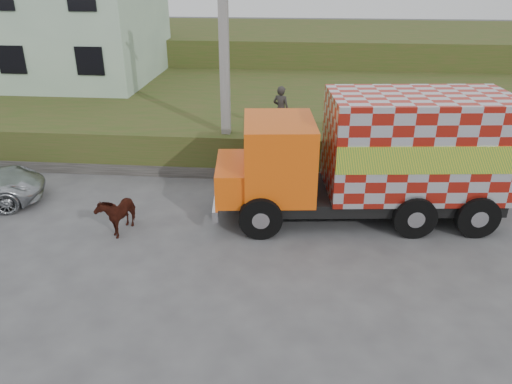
# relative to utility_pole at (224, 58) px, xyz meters

# --- Properties ---
(ground) EXTENTS (120.00, 120.00, 0.00)m
(ground) POSITION_rel_utility_pole_xyz_m (1.00, -4.60, -4.08)
(ground) COLOR #474749
(ground) RESTS_ON ground
(embankment) EXTENTS (40.00, 12.00, 1.50)m
(embankment) POSITION_rel_utility_pole_xyz_m (1.00, 5.40, -3.33)
(embankment) COLOR #334D19
(embankment) RESTS_ON ground
(embankment_far) EXTENTS (40.00, 12.00, 3.00)m
(embankment_far) POSITION_rel_utility_pole_xyz_m (1.00, 17.40, -2.58)
(embankment_far) COLOR #334D19
(embankment_far) RESTS_ON ground
(retaining_strip) EXTENTS (16.00, 0.50, 0.40)m
(retaining_strip) POSITION_rel_utility_pole_xyz_m (-1.00, -0.40, -3.88)
(retaining_strip) COLOR #595651
(retaining_strip) RESTS_ON ground
(building) EXTENTS (10.00, 8.00, 6.00)m
(building) POSITION_rel_utility_pole_xyz_m (-10.00, 8.40, 0.42)
(building) COLOR #B4D3B5
(building) RESTS_ON embankment
(utility_pole) EXTENTS (1.20, 0.30, 8.00)m
(utility_pole) POSITION_rel_utility_pole_xyz_m (0.00, 0.00, 0.00)
(utility_pole) COLOR gray
(utility_pole) RESTS_ON ground
(cargo_truck) EXTENTS (8.48, 3.61, 3.68)m
(cargo_truck) POSITION_rel_utility_pole_xyz_m (4.77, -2.94, -2.18)
(cargo_truck) COLOR black
(cargo_truck) RESTS_ON ground
(cow) EXTENTS (0.86, 1.46, 1.16)m
(cow) POSITION_rel_utility_pole_xyz_m (-2.44, -4.53, -3.50)
(cow) COLOR #351A0D
(cow) RESTS_ON ground
(pedestrian) EXTENTS (0.71, 0.61, 1.65)m
(pedestrian) POSITION_rel_utility_pole_xyz_m (1.89, 0.21, -1.75)
(pedestrian) COLOR #2D2B28
(pedestrian) RESTS_ON embankment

